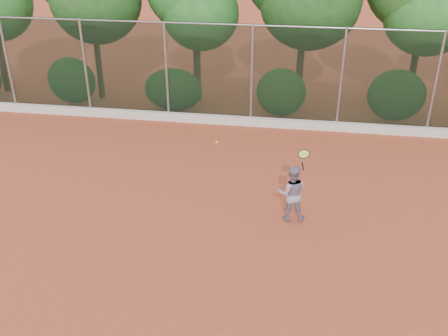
# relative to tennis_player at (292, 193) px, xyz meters

# --- Properties ---
(ground) EXTENTS (80.00, 80.00, 0.00)m
(ground) POSITION_rel_tennis_player_xyz_m (-1.65, -0.96, -0.72)
(ground) COLOR #A44126
(ground) RESTS_ON ground
(concrete_curb) EXTENTS (24.00, 0.20, 0.30)m
(concrete_curb) POSITION_rel_tennis_player_xyz_m (-1.65, 5.86, -0.57)
(concrete_curb) COLOR beige
(concrete_curb) RESTS_ON ground
(tennis_player) EXTENTS (0.76, 0.62, 1.45)m
(tennis_player) POSITION_rel_tennis_player_xyz_m (0.00, 0.00, 0.00)
(tennis_player) COLOR gray
(tennis_player) RESTS_ON ground
(chainlink_fence) EXTENTS (24.09, 0.09, 3.50)m
(chainlink_fence) POSITION_rel_tennis_player_xyz_m (-1.65, 6.04, 1.13)
(chainlink_fence) COLOR black
(chainlink_fence) RESTS_ON ground
(tennis_racket) EXTENTS (0.35, 0.34, 0.56)m
(tennis_racket) POSITION_rel_tennis_player_xyz_m (0.22, -0.02, 1.03)
(tennis_racket) COLOR black
(tennis_racket) RESTS_ON ground
(tennis_ball_in_flight) EXTENTS (0.07, 0.07, 0.07)m
(tennis_ball_in_flight) POSITION_rel_tennis_player_xyz_m (-1.92, 0.56, 0.95)
(tennis_ball_in_flight) COLOR #B9CF2F
(tennis_ball_in_flight) RESTS_ON ground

